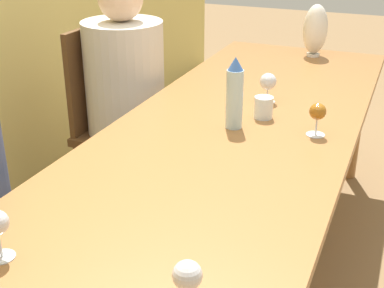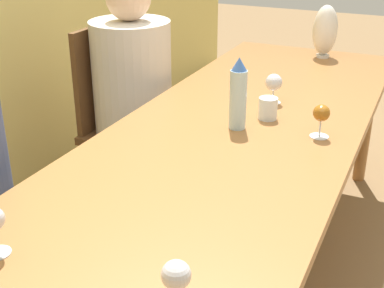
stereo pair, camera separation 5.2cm
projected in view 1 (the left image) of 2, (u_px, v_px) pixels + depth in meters
name	position (u px, v px, depth m)	size (l,w,h in m)	color
dining_table	(213.00, 164.00, 1.89)	(3.13, 0.90, 0.74)	#936033
water_bottle	(236.00, 94.00, 1.99)	(0.06, 0.06, 0.28)	#ADCCD6
water_tumbler	(264.00, 107.00, 2.12)	(0.08, 0.08, 0.09)	silver
vase	(315.00, 30.00, 2.96)	(0.13, 0.13, 0.29)	silver
wine_glass_0	(268.00, 82.00, 2.28)	(0.07, 0.07, 0.13)	silver
wine_glass_3	(318.00, 113.00, 1.95)	(0.07, 0.07, 0.12)	silver
wine_glass_4	(187.00, 278.00, 1.06)	(0.07, 0.07, 0.14)	silver
chair_far	(114.00, 118.00, 2.77)	(0.44, 0.44, 0.98)	brown
person_far	(128.00, 95.00, 2.68)	(0.39, 0.39, 1.23)	#2D2D38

